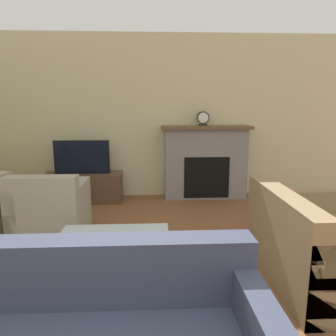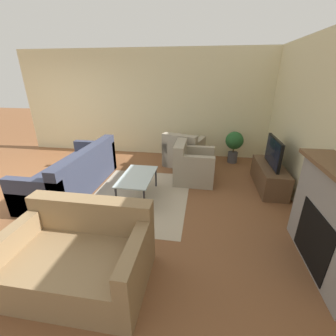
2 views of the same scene
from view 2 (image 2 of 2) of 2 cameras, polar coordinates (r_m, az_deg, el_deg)
ground_plane at (r=5.37m, az=-33.25°, el=-4.18°), size 20.00×20.00×0.00m
wall_back at (r=3.93m, az=34.43°, el=7.86°), size 8.02×0.06×2.70m
wall_left at (r=6.13m, az=0.12°, el=15.80°), size 0.06×8.17×2.70m
area_rug at (r=4.23m, az=-7.19°, el=-7.14°), size 2.19×1.76×0.00m
fireplace at (r=3.06m, az=36.87°, el=-10.83°), size 1.47×0.41×1.22m
tv_stand at (r=4.85m, az=24.28°, el=-1.94°), size 1.24×0.45×0.47m
tv at (r=4.68m, az=25.23°, el=3.64°), size 0.88×0.06×0.54m
couch_sectional at (r=4.74m, az=-22.61°, el=-1.53°), size 2.18×0.94×0.82m
couch_loveseat at (r=2.75m, az=-21.26°, el=-20.36°), size 0.95×1.43×0.82m
armchair_by_window at (r=5.55m, az=4.01°, el=3.86°), size 1.04×1.03×0.82m
armchair_accent at (r=4.71m, az=6.19°, el=0.24°), size 0.79×0.80×0.82m
coffee_table at (r=4.06m, az=-7.77°, el=-2.51°), size 0.99×0.56×0.42m
potted_plant at (r=5.85m, az=16.44°, el=6.06°), size 0.44×0.44×0.79m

